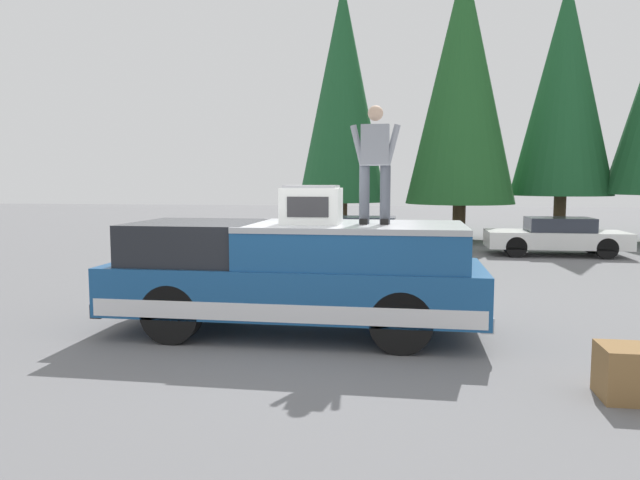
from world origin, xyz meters
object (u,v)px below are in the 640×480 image
(parked_car_black, at_px, (362,235))
(wooden_crate, at_px, (628,373))
(pickup_truck, at_px, (296,275))
(parked_car_white, at_px, (556,236))
(compressor_unit, at_px, (312,205))
(person_on_truck_bed, at_px, (375,161))

(parked_car_black, bearing_deg, wooden_crate, -162.39)
(pickup_truck, relative_size, parked_car_white, 1.35)
(compressor_unit, distance_m, parked_car_black, 9.91)
(person_on_truck_bed, height_order, wooden_crate, person_on_truck_bed)
(parked_car_white, bearing_deg, compressor_unit, 150.58)
(parked_car_black, distance_m, wooden_crate, 12.40)
(parked_car_white, relative_size, wooden_crate, 7.32)
(compressor_unit, height_order, wooden_crate, compressor_unit)
(parked_car_white, distance_m, wooden_crate, 12.54)
(parked_car_white, xyz_separation_m, wooden_crate, (-12.35, 2.15, -0.30))
(person_on_truck_bed, distance_m, parked_car_white, 11.52)
(parked_car_black, xyz_separation_m, wooden_crate, (-11.81, -3.75, -0.30))
(pickup_truck, xyz_separation_m, wooden_crate, (-2.15, -3.95, -0.59))
(person_on_truck_bed, height_order, parked_car_black, person_on_truck_bed)
(person_on_truck_bed, xyz_separation_m, wooden_crate, (-2.13, -2.78, -2.27))
(parked_car_white, bearing_deg, parked_car_black, 95.15)
(parked_car_white, height_order, wooden_crate, parked_car_white)
(person_on_truck_bed, bearing_deg, pickup_truck, 88.72)
(wooden_crate, bearing_deg, parked_car_white, -9.90)
(compressor_unit, relative_size, wooden_crate, 1.50)
(pickup_truck, relative_size, parked_car_black, 1.35)
(compressor_unit, height_order, parked_car_white, compressor_unit)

